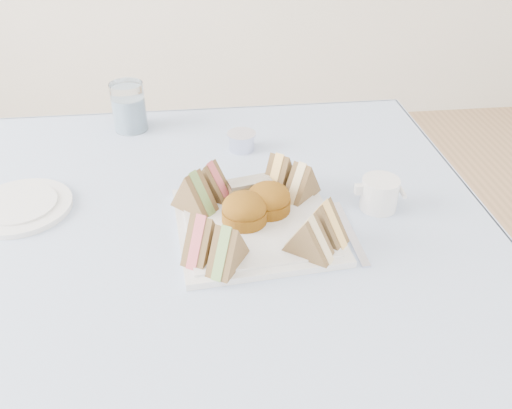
{
  "coord_description": "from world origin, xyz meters",
  "views": [
    {
      "loc": [
        -0.0,
        -0.75,
        1.31
      ],
      "look_at": [
        0.08,
        -0.0,
        0.8
      ],
      "focal_mm": 38.0,
      "sensor_mm": 36.0,
      "label": 1
    }
  ],
  "objects": [
    {
      "name": "sandwich_bl_b",
      "position": [
        0.01,
        0.09,
        0.79
      ],
      "size": [
        0.09,
        0.08,
        0.07
      ],
      "primitive_type": null,
      "rotation": [
        0.0,
        0.0,
        2.5
      ],
      "color": "brown",
      "rests_on": "serving_plate"
    },
    {
      "name": "tablecloth",
      "position": [
        0.0,
        0.0,
        0.74
      ],
      "size": [
        1.02,
        1.02,
        0.01
      ],
      "primitive_type": "cube",
      "color": "silver",
      "rests_on": "table"
    },
    {
      "name": "knife",
      "position": [
        0.24,
        -0.04,
        0.75
      ],
      "size": [
        0.02,
        0.18,
        0.0
      ],
      "primitive_type": "cube",
      "rotation": [
        0.0,
        0.0,
        0.04
      ],
      "color": "silver",
      "rests_on": "tablecloth"
    },
    {
      "name": "scone_right",
      "position": [
        0.11,
        0.03,
        0.78
      ],
      "size": [
        0.11,
        0.11,
        0.05
      ],
      "primitive_type": "cylinder",
      "rotation": [
        0.0,
        0.0,
        0.53
      ],
      "color": "brown",
      "rests_on": "serving_plate"
    },
    {
      "name": "side_plate",
      "position": [
        -0.34,
        0.11,
        0.75
      ],
      "size": [
        0.23,
        0.23,
        0.01
      ],
      "primitive_type": "cylinder",
      "rotation": [
        0.0,
        0.0,
        -0.28
      ],
      "color": "silver",
      "rests_on": "tablecloth"
    },
    {
      "name": "sandwich_bl_a",
      "position": [
        -0.02,
        0.05,
        0.8
      ],
      "size": [
        0.09,
        0.09,
        0.08
      ],
      "primitive_type": null,
      "rotation": [
        0.0,
        0.0,
        2.38
      ],
      "color": "brown",
      "rests_on": "serving_plate"
    },
    {
      "name": "tea_strainer",
      "position": [
        0.09,
        0.29,
        0.76
      ],
      "size": [
        0.07,
        0.07,
        0.04
      ],
      "primitive_type": "cylinder",
      "rotation": [
        0.0,
        0.0,
        0.06
      ],
      "color": "silver",
      "rests_on": "tablecloth"
    },
    {
      "name": "sandwich_fl_b",
      "position": [
        0.03,
        -0.11,
        0.79
      ],
      "size": [
        0.08,
        0.09,
        0.07
      ],
      "primitive_type": null,
      "rotation": [
        0.0,
        0.0,
        1.02
      ],
      "color": "brown",
      "rests_on": "serving_plate"
    },
    {
      "name": "table",
      "position": [
        0.0,
        0.0,
        0.37
      ],
      "size": [
        0.9,
        0.9,
        0.74
      ],
      "primitive_type": "cube",
      "color": "brown",
      "rests_on": "floor"
    },
    {
      "name": "scone_left",
      "position": [
        0.06,
        0.0,
        0.78
      ],
      "size": [
        0.08,
        0.08,
        0.05
      ],
      "primitive_type": "cylinder",
      "rotation": [
        0.0,
        0.0,
        -0.07
      ],
      "color": "brown",
      "rests_on": "serving_plate"
    },
    {
      "name": "pastry_slice",
      "position": [
        0.08,
        0.08,
        0.78
      ],
      "size": [
        0.08,
        0.05,
        0.04
      ],
      "primitive_type": "cube",
      "rotation": [
        0.0,
        0.0,
        0.22
      ],
      "color": "tan",
      "rests_on": "serving_plate"
    },
    {
      "name": "sandwich_fr_a",
      "position": [
        0.19,
        -0.06,
        0.8
      ],
      "size": [
        0.09,
        0.08,
        0.07
      ],
      "primitive_type": null,
      "rotation": [
        0.0,
        0.0,
        -0.72
      ],
      "color": "brown",
      "rests_on": "serving_plate"
    },
    {
      "name": "water_glass",
      "position": [
        -0.16,
        0.42,
        0.8
      ],
      "size": [
        0.09,
        0.09,
        0.11
      ],
      "primitive_type": "cylinder",
      "rotation": [
        0.0,
        0.0,
        0.15
      ],
      "color": "white",
      "rests_on": "tablecloth"
    },
    {
      "name": "sandwich_br_b",
      "position": [
        0.14,
        0.1,
        0.8
      ],
      "size": [
        0.08,
        0.09,
        0.07
      ],
      "primitive_type": null,
      "rotation": [
        0.0,
        0.0,
        -2.2
      ],
      "color": "brown",
      "rests_on": "serving_plate"
    },
    {
      "name": "sandwich_fl_a",
      "position": [
        -0.01,
        -0.07,
        0.8
      ],
      "size": [
        0.08,
        0.09,
        0.07
      ],
      "primitive_type": null,
      "rotation": [
        0.0,
        0.0,
        1.03
      ],
      "color": "brown",
      "rests_on": "serving_plate"
    },
    {
      "name": "serving_plate",
      "position": [
        0.08,
        -0.0,
        0.75
      ],
      "size": [
        0.29,
        0.29,
        0.01
      ],
      "primitive_type": "cube",
      "rotation": [
        0.0,
        0.0,
        0.09
      ],
      "color": "silver",
      "rests_on": "tablecloth"
    },
    {
      "name": "creamer_jug",
      "position": [
        0.31,
        0.04,
        0.78
      ],
      "size": [
        0.07,
        0.07,
        0.06
      ],
      "primitive_type": "cylinder",
      "rotation": [
        0.0,
        0.0,
        -0.03
      ],
      "color": "silver",
      "rests_on": "tablecloth"
    },
    {
      "name": "sandwich_fr_b",
      "position": [
        0.16,
        -0.09,
        0.79
      ],
      "size": [
        0.09,
        0.08,
        0.07
      ],
      "primitive_type": null,
      "rotation": [
        0.0,
        0.0,
        -0.64
      ],
      "color": "brown",
      "rests_on": "serving_plate"
    },
    {
      "name": "sandwich_br_a",
      "position": [
        0.18,
        0.07,
        0.79
      ],
      "size": [
        0.08,
        0.08,
        0.07
      ],
      "primitive_type": null,
      "rotation": [
        0.0,
        0.0,
        -2.35
      ],
      "color": "brown",
      "rests_on": "serving_plate"
    },
    {
      "name": "fork",
      "position": [
        0.19,
        -0.03,
        0.75
      ],
      "size": [
        0.06,
        0.15,
        0.0
      ],
      "primitive_type": "cube",
      "rotation": [
        0.0,
        0.0,
        0.32
      ],
      "color": "silver",
      "rests_on": "tablecloth"
    }
  ]
}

